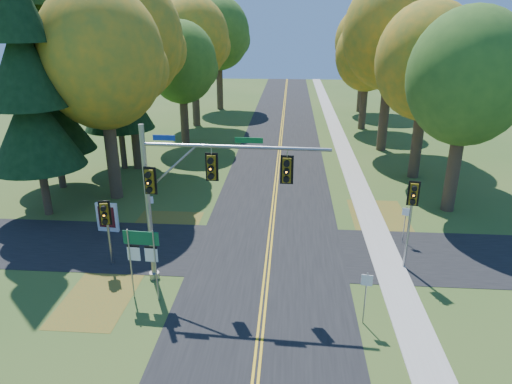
# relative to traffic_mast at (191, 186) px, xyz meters

# --- Properties ---
(ground) EXTENTS (160.00, 160.00, 0.00)m
(ground) POSITION_rel_traffic_mast_xyz_m (3.36, 1.37, -4.89)
(ground) COLOR #2E4F1C
(ground) RESTS_ON ground
(road_main) EXTENTS (8.00, 160.00, 0.02)m
(road_main) POSITION_rel_traffic_mast_xyz_m (3.36, 1.37, -4.88)
(road_main) COLOR black
(road_main) RESTS_ON ground
(road_cross) EXTENTS (60.00, 6.00, 0.02)m
(road_cross) POSITION_rel_traffic_mast_xyz_m (3.36, 3.37, -4.88)
(road_cross) COLOR black
(road_cross) RESTS_ON ground
(centerline_left) EXTENTS (0.10, 160.00, 0.01)m
(centerline_left) POSITION_rel_traffic_mast_xyz_m (3.26, 1.37, -4.87)
(centerline_left) COLOR gold
(centerline_left) RESTS_ON road_main
(centerline_right) EXTENTS (0.10, 160.00, 0.01)m
(centerline_right) POSITION_rel_traffic_mast_xyz_m (3.46, 1.37, -4.87)
(centerline_right) COLOR gold
(centerline_right) RESTS_ON road_main
(sidewalk_east) EXTENTS (1.60, 160.00, 0.06)m
(sidewalk_east) POSITION_rel_traffic_mast_xyz_m (9.56, 1.37, -4.86)
(sidewalk_east) COLOR #9E998E
(sidewalk_east) RESTS_ON ground
(leaf_patch_w_near) EXTENTS (4.00, 6.00, 0.00)m
(leaf_patch_w_near) POSITION_rel_traffic_mast_xyz_m (-3.14, 5.37, -4.89)
(leaf_patch_w_near) COLOR brown
(leaf_patch_w_near) RESTS_ON ground
(leaf_patch_e) EXTENTS (3.50, 8.00, 0.00)m
(leaf_patch_e) POSITION_rel_traffic_mast_xyz_m (10.16, 7.37, -4.89)
(leaf_patch_e) COLOR brown
(leaf_patch_e) RESTS_ON ground
(leaf_patch_w_far) EXTENTS (3.00, 5.00, 0.00)m
(leaf_patch_w_far) POSITION_rel_traffic_mast_xyz_m (-4.14, -1.63, -4.89)
(leaf_patch_w_far) COLOR brown
(leaf_patch_w_far) RESTS_ON ground
(tree_w_a) EXTENTS (8.00, 8.00, 14.15)m
(tree_w_a) POSITION_rel_traffic_mast_xyz_m (-7.77, 10.76, 4.59)
(tree_w_a) COLOR #38281C
(tree_w_a) RESTS_ON ground
(tree_e_a) EXTENTS (7.20, 7.20, 12.73)m
(tree_e_a) POSITION_rel_traffic_mast_xyz_m (14.92, 10.15, 3.64)
(tree_e_a) COLOR #38281C
(tree_e_a) RESTS_ON ground
(tree_w_b) EXTENTS (8.60, 8.60, 15.38)m
(tree_w_b) POSITION_rel_traffic_mast_xyz_m (-8.37, 17.66, 5.47)
(tree_w_b) COLOR #38281C
(tree_w_b) RESTS_ON ground
(tree_e_b) EXTENTS (7.60, 7.60, 13.33)m
(tree_e_b) POSITION_rel_traffic_mast_xyz_m (14.33, 16.95, 4.00)
(tree_e_b) COLOR #38281C
(tree_e_b) RESTS_ON ground
(tree_w_c) EXTENTS (6.80, 6.80, 11.91)m
(tree_w_c) POSITION_rel_traffic_mast_xyz_m (-6.18, 25.84, 3.05)
(tree_w_c) COLOR #38281C
(tree_w_c) RESTS_ON ground
(tree_e_c) EXTENTS (8.80, 8.80, 15.79)m
(tree_e_c) POSITION_rel_traffic_mast_xyz_m (13.24, 25.06, 5.77)
(tree_e_c) COLOR #38281C
(tree_e_c) RESTS_ON ground
(tree_w_d) EXTENTS (8.20, 8.20, 14.56)m
(tree_w_d) POSITION_rel_traffic_mast_xyz_m (-6.77, 34.56, 4.89)
(tree_w_d) COLOR #38281C
(tree_w_d) RESTS_ON ground
(tree_e_d) EXTENTS (7.00, 7.00, 12.32)m
(tree_e_d) POSITION_rel_traffic_mast_xyz_m (12.62, 34.25, 3.34)
(tree_e_d) COLOR #38281C
(tree_e_d) RESTS_ON ground
(tree_w_e) EXTENTS (8.40, 8.40, 14.97)m
(tree_w_e) POSITION_rel_traffic_mast_xyz_m (-5.57, 45.46, 5.18)
(tree_w_e) COLOR #38281C
(tree_w_e) RESTS_ON ground
(tree_e_e) EXTENTS (7.80, 7.80, 13.74)m
(tree_e_e) POSITION_rel_traffic_mast_xyz_m (13.83, 44.95, 4.30)
(tree_e_e) COLOR #38281C
(tree_e_e) RESTS_ON ground
(pine_a) EXTENTS (5.60, 5.60, 19.48)m
(pine_a) POSITION_rel_traffic_mast_xyz_m (-11.14, 7.37, 4.29)
(pine_a) COLOR #38281C
(pine_a) RESTS_ON ground
(pine_b) EXTENTS (5.60, 5.60, 17.31)m
(pine_b) POSITION_rel_traffic_mast_xyz_m (-12.64, 12.37, 3.27)
(pine_b) COLOR #38281C
(pine_b) RESTS_ON ground
(pine_c) EXTENTS (5.60, 5.60, 20.56)m
(pine_c) POSITION_rel_traffic_mast_xyz_m (-9.64, 17.37, 4.80)
(pine_c) COLOR #38281C
(pine_c) RESTS_ON ground
(traffic_mast) EXTENTS (8.39, 0.87, 7.61)m
(traffic_mast) POSITION_rel_traffic_mast_xyz_m (0.00, 0.00, 0.00)
(traffic_mast) COLOR gray
(traffic_mast) RESTS_ON ground
(east_signal_pole) EXTENTS (0.54, 0.64, 4.73)m
(east_signal_pole) POSITION_rel_traffic_mast_xyz_m (10.24, 1.97, -1.31)
(east_signal_pole) COLOR gray
(east_signal_pole) RESTS_ON ground
(ped_signal_pole) EXTENTS (0.56, 0.66, 3.60)m
(ped_signal_pole) POSITION_rel_traffic_mast_xyz_m (-4.60, 1.15, -2.22)
(ped_signal_pole) COLOR gray
(ped_signal_pole) RESTS_ON ground
(route_sign_cluster) EXTENTS (1.60, 0.17, 3.42)m
(route_sign_cluster) POSITION_rel_traffic_mast_xyz_m (-1.94, -1.55, -2.48)
(route_sign_cluster) COLOR gray
(route_sign_cluster) RESTS_ON ground
(info_kiosk) EXTENTS (1.31, 0.30, 1.79)m
(info_kiosk) POSITION_rel_traffic_mast_xyz_m (-6.29, 5.15, -4.00)
(info_kiosk) COLOR white
(info_kiosk) RESTS_ON ground
(reg_sign_e_north) EXTENTS (0.41, 0.13, 2.15)m
(reg_sign_e_north) POSITION_rel_traffic_mast_xyz_m (10.85, 5.05, -3.42)
(reg_sign_e_north) COLOR gray
(reg_sign_e_north) RESTS_ON ground
(reg_sign_e_south) EXTENTS (0.45, 0.10, 2.38)m
(reg_sign_e_south) POSITION_rel_traffic_mast_xyz_m (7.55, -2.64, -3.27)
(reg_sign_e_south) COLOR gray
(reg_sign_e_south) RESTS_ON ground
(reg_sign_w) EXTENTS (0.40, 0.15, 2.13)m
(reg_sign_w) POSITION_rel_traffic_mast_xyz_m (-3.83, 5.72, -3.43)
(reg_sign_w) COLOR gray
(reg_sign_w) RESTS_ON ground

